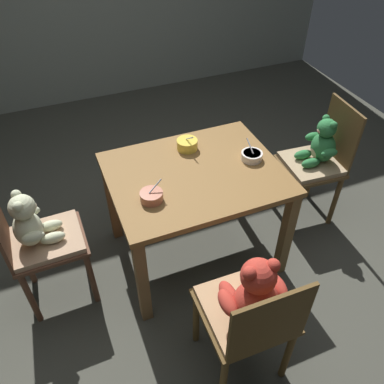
% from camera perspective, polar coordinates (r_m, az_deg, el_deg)
% --- Properties ---
extents(ground_plane, '(5.20, 5.20, 0.04)m').
position_cam_1_polar(ground_plane, '(2.82, 0.39, -8.79)').
color(ground_plane, '#414239').
extents(dining_table, '(1.01, 0.81, 0.71)m').
position_cam_1_polar(dining_table, '(2.38, 0.45, 0.84)').
color(dining_table, brown).
rests_on(dining_table, ground_plane).
extents(teddy_chair_near_right, '(0.41, 0.41, 0.91)m').
position_cam_1_polar(teddy_chair_near_right, '(2.86, 17.86, 5.18)').
color(teddy_chair_near_right, brown).
rests_on(teddy_chair_near_right, ground_plane).
extents(teddy_chair_near_front, '(0.42, 0.42, 0.90)m').
position_cam_1_polar(teddy_chair_near_front, '(1.88, 8.58, -15.81)').
color(teddy_chair_near_front, brown).
rests_on(teddy_chair_near_front, ground_plane).
extents(teddy_chair_near_left, '(0.42, 0.37, 0.92)m').
position_cam_1_polar(teddy_chair_near_left, '(2.33, -21.79, -5.67)').
color(teddy_chair_near_left, brown).
rests_on(teddy_chair_near_left, ground_plane).
extents(porridge_bowl_terracotta_near_left, '(0.13, 0.13, 0.12)m').
position_cam_1_polar(porridge_bowl_terracotta_near_left, '(2.11, -5.90, -0.58)').
color(porridge_bowl_terracotta_near_left, '#B66A51').
rests_on(porridge_bowl_terracotta_near_left, dining_table).
extents(porridge_bowl_yellow_far_center, '(0.13, 0.14, 0.13)m').
position_cam_1_polar(porridge_bowl_yellow_far_center, '(2.47, -0.70, 6.96)').
color(porridge_bowl_yellow_far_center, yellow).
rests_on(porridge_bowl_yellow_far_center, dining_table).
extents(porridge_bowl_white_near_right, '(0.13, 0.14, 0.11)m').
position_cam_1_polar(porridge_bowl_white_near_right, '(2.42, 8.66, 5.23)').
color(porridge_bowl_white_near_right, silver).
rests_on(porridge_bowl_white_near_right, dining_table).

